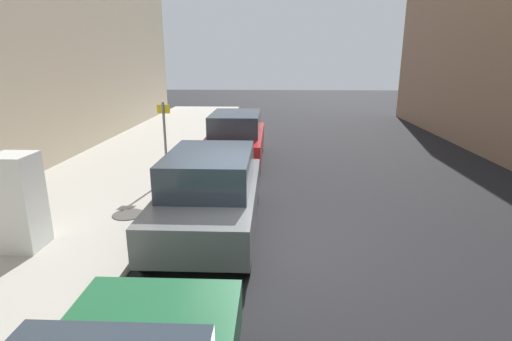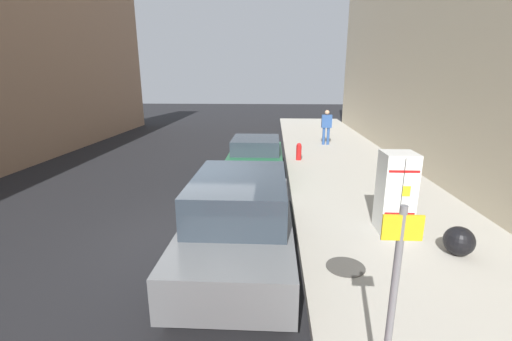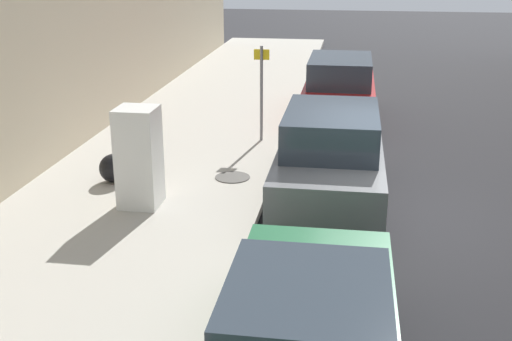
% 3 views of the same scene
% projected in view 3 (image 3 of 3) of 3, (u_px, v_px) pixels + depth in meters
% --- Properties ---
extents(ground_plane, '(80.00, 80.00, 0.00)m').
position_uv_depth(ground_plane, '(386.00, 216.00, 11.42)').
color(ground_plane, black).
extents(sidewalk_slab, '(4.69, 44.00, 0.16)m').
position_uv_depth(sidewalk_slab, '(140.00, 198.00, 12.04)').
color(sidewalk_slab, '#B2ADA0').
rests_on(sidewalk_slab, ground).
extents(discarded_refrigerator, '(0.69, 0.71, 1.78)m').
position_uv_depth(discarded_refrigerator, '(139.00, 157.00, 11.24)').
color(discarded_refrigerator, white).
rests_on(discarded_refrigerator, sidewalk_slab).
extents(manhole_cover, '(0.70, 0.70, 0.02)m').
position_uv_depth(manhole_cover, '(233.00, 177.00, 12.88)').
color(manhole_cover, '#47443F').
rests_on(manhole_cover, sidewalk_slab).
extents(street_sign_post, '(0.36, 0.07, 2.24)m').
position_uv_depth(street_sign_post, '(261.00, 88.00, 14.99)').
color(street_sign_post, slate).
rests_on(street_sign_post, sidewalk_slab).
extents(trash_bag, '(0.57, 0.57, 0.57)m').
position_uv_depth(trash_bag, '(114.00, 168.00, 12.56)').
color(trash_bag, black).
rests_on(trash_bag, sidewalk_slab).
extents(parked_sedan_green, '(1.86, 4.51, 1.41)m').
position_uv_depth(parked_sedan_green, '(307.00, 334.00, 6.64)').
color(parked_sedan_green, '#1E6038').
rests_on(parked_sedan_green, ground).
extents(parked_suv_gray, '(1.92, 4.57, 1.72)m').
position_uv_depth(parked_suv_gray, '(331.00, 154.00, 11.98)').
color(parked_suv_gray, slate).
rests_on(parked_suv_gray, ground).
extents(parked_suv_red, '(1.87, 4.71, 1.75)m').
position_uv_depth(parked_suv_red, '(339.00, 89.00, 17.44)').
color(parked_suv_red, red).
rests_on(parked_suv_red, ground).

